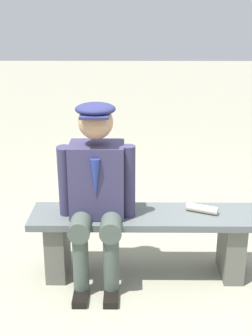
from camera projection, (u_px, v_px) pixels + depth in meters
The scene contains 4 objects.
ground_plane at pixel (144, 273), 3.51m from camera, with size 30.00×30.00×0.00m, color gray.
bench at pixel (144, 234), 3.41m from camera, with size 1.66×0.41×0.49m.
seated_man at pixel (97, 186), 3.22m from camera, with size 0.55×0.60×1.31m.
rolled_magazine at pixel (202, 209), 3.36m from camera, with size 0.06×0.06×0.23m, color beige.
Camera 1 is at (0.11, 3.06, 1.90)m, focal length 49.42 mm.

